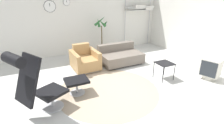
% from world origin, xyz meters
% --- Properties ---
extents(ground_plane, '(12.00, 12.00, 0.00)m').
position_xyz_m(ground_plane, '(0.00, 0.00, 0.00)').
color(ground_plane, silver).
extents(wall_back, '(12.00, 0.09, 2.80)m').
position_xyz_m(wall_back, '(-0.00, 3.09, 1.40)').
color(wall_back, silver).
rests_on(wall_back, ground_plane).
extents(wall_right, '(0.06, 12.00, 2.80)m').
position_xyz_m(wall_right, '(3.43, 0.00, 1.40)').
color(wall_right, silver).
rests_on(wall_right, ground_plane).
extents(round_rug, '(2.46, 2.46, 0.01)m').
position_xyz_m(round_rug, '(-0.25, -0.09, 0.00)').
color(round_rug, tan).
rests_on(round_rug, ground_plane).
extents(lounge_chair, '(1.05, 0.88, 1.32)m').
position_xyz_m(lounge_chair, '(-1.84, -0.36, 0.74)').
color(lounge_chair, '#BCBCC1').
rests_on(lounge_chair, ground_plane).
extents(ottoman, '(0.53, 0.45, 0.36)m').
position_xyz_m(ottoman, '(-0.96, 0.10, 0.28)').
color(ottoman, '#BCBCC1').
rests_on(ottoman, ground_plane).
extents(armchair_red, '(0.79, 0.89, 0.75)m').
position_xyz_m(armchair_red, '(-0.35, 1.41, 0.28)').
color(armchair_red, silver).
rests_on(armchair_red, ground_plane).
extents(couch_low, '(1.37, 0.92, 0.62)m').
position_xyz_m(couch_low, '(0.88, 1.39, 0.23)').
color(couch_low, black).
rests_on(couch_low, ground_plane).
extents(side_table, '(0.43, 0.43, 0.47)m').
position_xyz_m(side_table, '(1.40, -0.18, 0.42)').
color(side_table, black).
rests_on(side_table, ground_plane).
extents(crt_television, '(0.54, 0.57, 0.59)m').
position_xyz_m(crt_television, '(2.53, -0.74, 0.32)').
color(crt_television, beige).
rests_on(crt_television, ground_plane).
extents(potted_plant, '(0.46, 0.48, 1.43)m').
position_xyz_m(potted_plant, '(0.71, 2.58, 0.53)').
color(potted_plant, brown).
rests_on(potted_plant, ground_plane).
extents(shelf_unit, '(1.30, 0.28, 1.98)m').
position_xyz_m(shelf_unit, '(2.64, 2.87, 1.62)').
color(shelf_unit, '#BCBCC1').
rests_on(shelf_unit, ground_plane).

